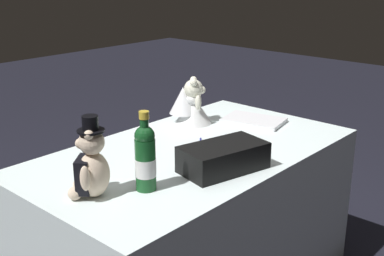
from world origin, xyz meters
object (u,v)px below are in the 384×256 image
signing_pen (200,144)px  gift_case_black (223,157)px  champagne_bottle (145,157)px  guestbook (254,120)px  teddy_bear_bride (191,104)px  teddy_bear_groom (90,166)px

signing_pen → gift_case_black: gift_case_black is taller
gift_case_black → champagne_bottle: bearing=-16.6°
guestbook → teddy_bear_bride: bearing=-59.7°
teddy_bear_groom → signing_pen: (-0.64, -0.05, -0.11)m
gift_case_black → guestbook: bearing=-155.5°
teddy_bear_groom → champagne_bottle: same height
teddy_bear_bride → gift_case_black: size_ratio=0.64×
champagne_bottle → signing_pen: (-0.47, -0.15, -0.12)m
gift_case_black → teddy_bear_bride: bearing=-126.2°
teddy_bear_bride → champagne_bottle: (0.69, 0.41, 0.02)m
champagne_bottle → gift_case_black: champagne_bottle is taller
teddy_bear_bride → gift_case_black: teddy_bear_bride is taller
teddy_bear_groom → champagne_bottle: bearing=148.7°
gift_case_black → teddy_bear_groom: bearing=-21.9°
champagne_bottle → gift_case_black: bearing=163.4°
signing_pen → guestbook: bearing=-177.8°
champagne_bottle → gift_case_black: 0.34m
champagne_bottle → guestbook: 0.93m
teddy_bear_bride → guestbook: teddy_bear_bride is taller
signing_pen → teddy_bear_bride: bearing=-130.4°
champagne_bottle → guestbook: champagne_bottle is taller
gift_case_black → guestbook: size_ratio=1.24×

